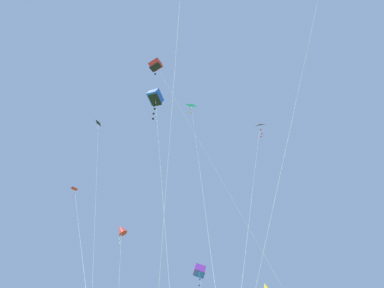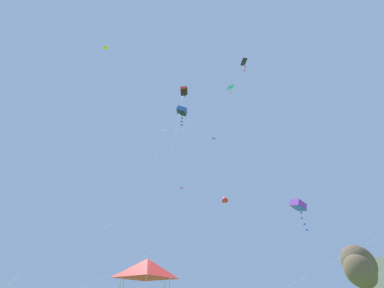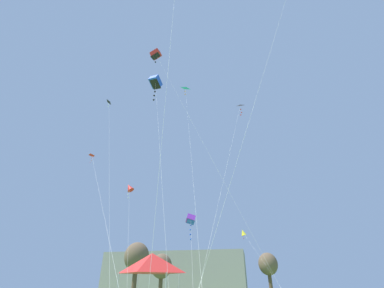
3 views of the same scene
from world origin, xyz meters
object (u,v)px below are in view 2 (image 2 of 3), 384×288
at_px(kite_red_delta_3, 178,190).
at_px(kite_black_delta_5, 242,63).
at_px(kite_red_box_2, 184,91).
at_px(kite_blue_box_4, 182,111).
at_px(kite_purple_box_7, 298,206).
at_px(kite_yellow_diamond_9, 105,47).
at_px(festival_tent, 147,268).
at_px(kite_black_delta_10, 213,140).
at_px(kite_red_diamond_0, 224,199).
at_px(kite_cyan_delta_8, 230,88).

xyz_separation_m(kite_red_delta_3, kite_black_delta_5, (14.23, 3.48, 6.39)).
bearing_deg(kite_red_box_2, kite_red_delta_3, 174.88).
distance_m(kite_red_delta_3, kite_black_delta_5, 15.98).
relative_size(kite_blue_box_4, kite_purple_box_7, 0.94).
xyz_separation_m(kite_blue_box_4, kite_yellow_diamond_9, (4.68, -9.16, 3.07)).
xyz_separation_m(kite_red_box_2, kite_black_delta_5, (8.59, 3.99, -5.47)).
relative_size(festival_tent, kite_black_delta_10, 0.16).
height_order(kite_purple_box_7, kite_black_delta_10, kite_black_delta_10).
xyz_separation_m(kite_red_diamond_0, kite_black_delta_5, (12.68, -1.84, 7.66)).
xyz_separation_m(kite_purple_box_7, kite_cyan_delta_8, (0.41, -5.14, 15.39)).
height_order(kite_red_delta_3, kite_purple_box_7, kite_red_delta_3).
xyz_separation_m(kite_red_delta_3, kite_purple_box_7, (7.29, 10.36, -3.88)).
xyz_separation_m(kite_red_box_2, kite_red_delta_3, (-5.64, 0.51, -11.87)).
xyz_separation_m(kite_red_box_2, kite_yellow_diamond_9, (5.01, -9.38, -1.21)).
bearing_deg(festival_tent, kite_red_box_2, 130.57).
distance_m(festival_tent, kite_red_delta_3, 12.40).
xyz_separation_m(kite_red_diamond_0, kite_yellow_diamond_9, (9.10, -15.20, 11.93)).
bearing_deg(kite_red_diamond_0, kite_purple_box_7, 41.29).
relative_size(kite_red_diamond_0, kite_blue_box_4, 0.67).
bearing_deg(kite_yellow_diamond_9, kite_red_delta_3, 137.12).
distance_m(kite_purple_box_7, kite_cyan_delta_8, 16.23).
bearing_deg(kite_black_delta_5, festival_tent, -135.94).
relative_size(festival_tent, kite_black_delta_5, 0.20).
distance_m(kite_yellow_diamond_9, kite_black_delta_10, 21.33).
xyz_separation_m(kite_red_box_2, kite_purple_box_7, (1.65, 10.86, -15.75)).
bearing_deg(kite_purple_box_7, kite_red_delta_3, -125.13).
xyz_separation_m(festival_tent, kite_blue_box_4, (-1.70, 2.14, 16.91)).
bearing_deg(kite_red_diamond_0, kite_red_delta_3, -106.24).
height_order(kite_blue_box_4, kite_black_delta_10, kite_black_delta_10).
height_order(kite_red_delta_3, kite_black_delta_5, kite_black_delta_5).
height_order(festival_tent, kite_yellow_diamond_9, kite_yellow_diamond_9).
bearing_deg(kite_purple_box_7, festival_tent, -88.37).
bearing_deg(kite_black_delta_10, kite_yellow_diamond_9, -48.72).
distance_m(kite_red_diamond_0, kite_black_delta_5, 14.93).
height_order(kite_black_delta_5, kite_cyan_delta_8, kite_cyan_delta_8).
bearing_deg(kite_black_delta_5, kite_blue_box_4, -153.01).
distance_m(kite_red_diamond_0, kite_red_delta_3, 5.68).
bearing_deg(festival_tent, kite_purple_box_7, 91.63).
distance_m(kite_red_diamond_0, kite_purple_box_7, 8.07).
height_order(kite_yellow_diamond_9, kite_black_delta_10, kite_black_delta_10).
bearing_deg(kite_purple_box_7, kite_black_delta_5, -44.73).
distance_m(kite_blue_box_4, kite_purple_box_7, 16.01).
xyz_separation_m(kite_red_delta_3, kite_blue_box_4, (5.96, -0.73, 7.59)).
distance_m(kite_red_delta_3, kite_yellow_diamond_9, 18.02).
bearing_deg(kite_purple_box_7, kite_red_diamond_0, -138.71).
relative_size(festival_tent, kite_cyan_delta_8, 0.16).
bearing_deg(kite_red_diamond_0, kite_yellow_diamond_9, -59.10).
bearing_deg(kite_black_delta_10, kite_red_box_2, -36.24).
distance_m(kite_blue_box_4, kite_cyan_delta_8, 7.33).
bearing_deg(kite_yellow_diamond_9, kite_cyan_delta_8, 101.06).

